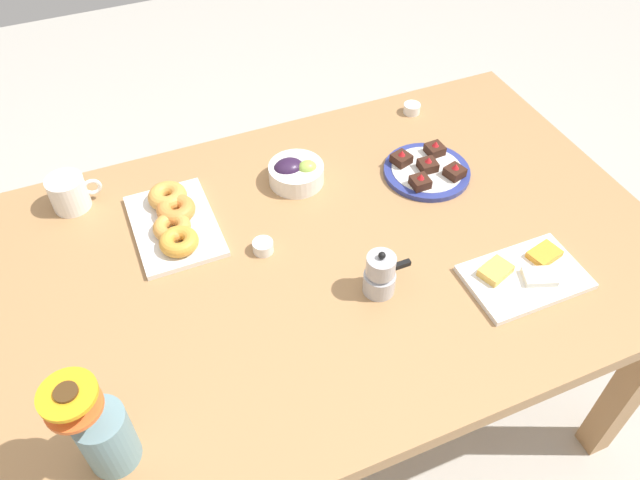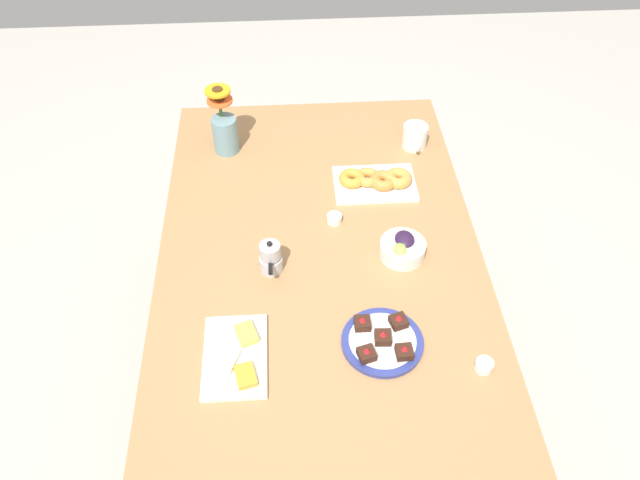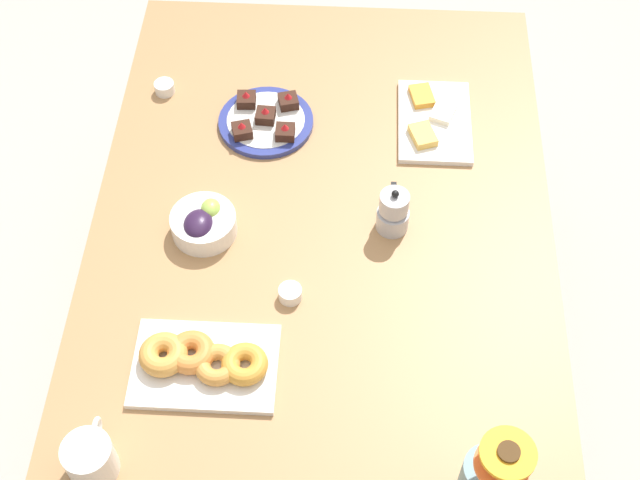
{
  "view_description": "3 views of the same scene",
  "coord_description": "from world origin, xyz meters",
  "px_view_note": "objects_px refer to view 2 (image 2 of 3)",
  "views": [
    {
      "loc": [
        -0.38,
        -0.89,
        1.8
      ],
      "look_at": [
        0.0,
        0.0,
        0.78
      ],
      "focal_mm": 35.0,
      "sensor_mm": 36.0,
      "label": 1
    },
    {
      "loc": [
        1.33,
        -0.08,
        2.16
      ],
      "look_at": [
        0.0,
        0.0,
        0.78
      ],
      "focal_mm": 35.0,
      "sensor_mm": 36.0,
      "label": 2
    },
    {
      "loc": [
        -1.1,
        -0.06,
        2.27
      ],
      "look_at": [
        0.0,
        0.0,
        0.78
      ],
      "focal_mm": 50.0,
      "sensor_mm": 36.0,
      "label": 3
    }
  ],
  "objects_px": {
    "dining_table": "(320,267)",
    "moka_pot": "(271,258)",
    "jam_cup_berry": "(334,218)",
    "coffee_mug": "(415,136)",
    "croissant_platter": "(376,181)",
    "cheese_platter": "(236,356)",
    "jam_cup_honey": "(484,365)",
    "flower_vase": "(225,130)",
    "grape_bowl": "(403,248)",
    "dessert_plate": "(382,341)"
  },
  "relations": [
    {
      "from": "flower_vase",
      "to": "cheese_platter",
      "type": "bearing_deg",
      "value": 3.84
    },
    {
      "from": "jam_cup_berry",
      "to": "dessert_plate",
      "type": "distance_m",
      "value": 0.49
    },
    {
      "from": "dining_table",
      "to": "flower_vase",
      "type": "xyz_separation_m",
      "value": [
        -0.52,
        -0.31,
        0.17
      ]
    },
    {
      "from": "grape_bowl",
      "to": "moka_pot",
      "type": "relative_size",
      "value": 1.18
    },
    {
      "from": "grape_bowl",
      "to": "jam_cup_honey",
      "type": "height_order",
      "value": "grape_bowl"
    },
    {
      "from": "jam_cup_berry",
      "to": "jam_cup_honey",
      "type": "bearing_deg",
      "value": 31.03
    },
    {
      "from": "dining_table",
      "to": "jam_cup_berry",
      "type": "relative_size",
      "value": 33.33
    },
    {
      "from": "grape_bowl",
      "to": "croissant_platter",
      "type": "relative_size",
      "value": 0.5
    },
    {
      "from": "coffee_mug",
      "to": "moka_pot",
      "type": "height_order",
      "value": "moka_pot"
    },
    {
      "from": "cheese_platter",
      "to": "jam_cup_honey",
      "type": "distance_m",
      "value": 0.65
    },
    {
      "from": "jam_cup_honey",
      "to": "croissant_platter",
      "type": "bearing_deg",
      "value": -165.62
    },
    {
      "from": "jam_cup_honey",
      "to": "moka_pot",
      "type": "xyz_separation_m",
      "value": [
        -0.38,
        -0.55,
        0.03
      ]
    },
    {
      "from": "jam_cup_honey",
      "to": "moka_pot",
      "type": "relative_size",
      "value": 0.4
    },
    {
      "from": "croissant_platter",
      "to": "moka_pot",
      "type": "relative_size",
      "value": 2.36
    },
    {
      "from": "croissant_platter",
      "to": "jam_cup_honey",
      "type": "height_order",
      "value": "croissant_platter"
    },
    {
      "from": "cheese_platter",
      "to": "dessert_plate",
      "type": "bearing_deg",
      "value": 93.23
    },
    {
      "from": "dining_table",
      "to": "dessert_plate",
      "type": "xyz_separation_m",
      "value": [
        0.36,
        0.15,
        0.1
      ]
    },
    {
      "from": "coffee_mug",
      "to": "croissant_platter",
      "type": "bearing_deg",
      "value": -38.37
    },
    {
      "from": "flower_vase",
      "to": "dessert_plate",
      "type": "bearing_deg",
      "value": 27.19
    },
    {
      "from": "croissant_platter",
      "to": "dessert_plate",
      "type": "bearing_deg",
      "value": -5.62
    },
    {
      "from": "dining_table",
      "to": "jam_cup_berry",
      "type": "height_order",
      "value": "jam_cup_berry"
    },
    {
      "from": "dining_table",
      "to": "croissant_platter",
      "type": "xyz_separation_m",
      "value": [
        -0.29,
        0.21,
        0.11
      ]
    },
    {
      "from": "cheese_platter",
      "to": "jam_cup_honey",
      "type": "xyz_separation_m",
      "value": [
        0.07,
        0.65,
        0.0
      ]
    },
    {
      "from": "dessert_plate",
      "to": "dining_table",
      "type": "bearing_deg",
      "value": -158.03
    },
    {
      "from": "croissant_platter",
      "to": "jam_cup_berry",
      "type": "xyz_separation_m",
      "value": [
        0.17,
        -0.16,
        -0.01
      ]
    },
    {
      "from": "flower_vase",
      "to": "jam_cup_berry",
      "type": "bearing_deg",
      "value": 41.96
    },
    {
      "from": "dining_table",
      "to": "jam_cup_berry",
      "type": "xyz_separation_m",
      "value": [
        -0.12,
        0.05,
        0.1
      ]
    },
    {
      "from": "dining_table",
      "to": "moka_pot",
      "type": "xyz_separation_m",
      "value": [
        0.07,
        -0.15,
        0.13
      ]
    },
    {
      "from": "dining_table",
      "to": "moka_pot",
      "type": "relative_size",
      "value": 13.45
    },
    {
      "from": "moka_pot",
      "to": "dining_table",
      "type": "bearing_deg",
      "value": 116.13
    },
    {
      "from": "grape_bowl",
      "to": "dessert_plate",
      "type": "xyz_separation_m",
      "value": [
        0.32,
        -0.1,
        -0.02
      ]
    },
    {
      "from": "dining_table",
      "to": "croissant_platter",
      "type": "height_order",
      "value": "croissant_platter"
    },
    {
      "from": "coffee_mug",
      "to": "croissant_platter",
      "type": "xyz_separation_m",
      "value": [
        0.21,
        -0.17,
        -0.02
      ]
    },
    {
      "from": "dining_table",
      "to": "flower_vase",
      "type": "distance_m",
      "value": 0.63
    },
    {
      "from": "jam_cup_honey",
      "to": "jam_cup_berry",
      "type": "bearing_deg",
      "value": -148.97
    },
    {
      "from": "cheese_platter",
      "to": "croissant_platter",
      "type": "distance_m",
      "value": 0.81
    },
    {
      "from": "dining_table",
      "to": "moka_pot",
      "type": "distance_m",
      "value": 0.22
    },
    {
      "from": "jam_cup_honey",
      "to": "grape_bowl",
      "type": "bearing_deg",
      "value": -160.24
    },
    {
      "from": "dining_table",
      "to": "coffee_mug",
      "type": "bearing_deg",
      "value": 142.81
    },
    {
      "from": "croissant_platter",
      "to": "moka_pot",
      "type": "height_order",
      "value": "moka_pot"
    },
    {
      "from": "dessert_plate",
      "to": "moka_pot",
      "type": "height_order",
      "value": "moka_pot"
    },
    {
      "from": "moka_pot",
      "to": "flower_vase",
      "type": "bearing_deg",
      "value": -165.28
    },
    {
      "from": "grape_bowl",
      "to": "flower_vase",
      "type": "relative_size",
      "value": 0.57
    },
    {
      "from": "croissant_platter",
      "to": "jam_cup_berry",
      "type": "relative_size",
      "value": 5.85
    },
    {
      "from": "grape_bowl",
      "to": "jam_cup_honey",
      "type": "relative_size",
      "value": 2.93
    },
    {
      "from": "flower_vase",
      "to": "grape_bowl",
      "type": "bearing_deg",
      "value": 44.91
    },
    {
      "from": "grape_bowl",
      "to": "jam_cup_berry",
      "type": "distance_m",
      "value": 0.25
    },
    {
      "from": "grape_bowl",
      "to": "croissant_platter",
      "type": "xyz_separation_m",
      "value": [
        -0.33,
        -0.04,
        -0.01
      ]
    },
    {
      "from": "cheese_platter",
      "to": "jam_cup_honey",
      "type": "relative_size",
      "value": 5.42
    },
    {
      "from": "cheese_platter",
      "to": "jam_cup_honey",
      "type": "height_order",
      "value": "cheese_platter"
    }
  ]
}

